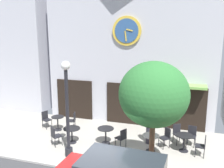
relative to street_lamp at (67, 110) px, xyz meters
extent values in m
cube|color=#9E998E|center=(2.05, 1.73, -2.07)|extent=(26.24, 5.32, 0.05)
cube|color=#B2B2BC|center=(1.36, 5.57, 2.14)|extent=(9.40, 2.36, 8.37)
cylinder|color=gold|center=(1.36, 4.33, 3.08)|extent=(1.54, 0.10, 1.54)
cylinder|color=#2D5184|center=(1.36, 4.27, 3.08)|extent=(1.26, 0.04, 1.26)
cube|color=gold|center=(1.53, 4.23, 3.12)|extent=(0.35, 0.03, 0.14)
cube|color=gold|center=(1.32, 4.23, 2.81)|extent=(0.13, 0.03, 0.54)
cube|color=black|center=(-1.78, 4.35, -0.89)|extent=(2.19, 0.10, 2.30)
cube|color=black|center=(1.36, 4.35, -0.89)|extent=(2.19, 0.10, 2.30)
cube|color=black|center=(4.49, 4.35, -0.89)|extent=(2.19, 0.10, 2.30)
cube|color=#72A84C|center=(3.99, 4.04, 0.41)|extent=(3.01, 0.90, 0.12)
cylinder|color=black|center=(0.00, 0.00, -1.86)|extent=(0.32, 0.32, 0.36)
cylinder|color=black|center=(0.00, 0.00, -0.21)|extent=(0.14, 0.14, 3.66)
sphere|color=white|center=(0.00, 0.00, 1.80)|extent=(0.36, 0.36, 0.36)
cylinder|color=brown|center=(3.49, -0.30, -0.96)|extent=(0.20, 0.20, 2.17)
ellipsoid|color=#2D7033|center=(3.49, -0.30, 0.98)|extent=(2.44, 2.20, 2.32)
cylinder|color=black|center=(-1.82, 2.34, -1.68)|extent=(0.07, 0.07, 0.73)
cylinder|color=black|center=(-1.82, 2.34, -2.03)|extent=(0.40, 0.40, 0.03)
cylinder|color=black|center=(-1.82, 2.34, -1.31)|extent=(0.65, 0.65, 0.03)
cylinder|color=black|center=(-0.44, 1.19, -1.69)|extent=(0.07, 0.07, 0.71)
cylinder|color=black|center=(-0.44, 1.19, -2.03)|extent=(0.40, 0.40, 0.03)
cylinder|color=black|center=(-0.44, 1.19, -1.33)|extent=(0.79, 0.79, 0.03)
cylinder|color=black|center=(1.10, 1.59, -1.67)|extent=(0.07, 0.07, 0.73)
cylinder|color=black|center=(1.10, 1.59, -2.03)|extent=(0.40, 0.40, 0.03)
cylinder|color=black|center=(1.10, 1.59, -1.31)|extent=(0.76, 0.76, 0.03)
cylinder|color=black|center=(3.21, 1.43, -1.68)|extent=(0.07, 0.07, 0.73)
cylinder|color=black|center=(3.21, 1.43, -2.03)|extent=(0.40, 0.40, 0.03)
cylinder|color=gray|center=(3.21, 1.43, -1.31)|extent=(0.74, 0.74, 0.03)
cylinder|color=black|center=(4.59, 1.88, -1.67)|extent=(0.07, 0.07, 0.74)
cylinder|color=black|center=(4.59, 1.88, -2.03)|extent=(0.40, 0.40, 0.03)
cylinder|color=black|center=(4.59, 1.88, -1.31)|extent=(0.75, 0.75, 0.03)
cube|color=black|center=(4.89, 2.52, -1.59)|extent=(0.46, 0.46, 0.04)
cube|color=black|center=(4.92, 2.69, -1.37)|extent=(0.38, 0.10, 0.45)
cylinder|color=black|center=(4.69, 2.37, -1.82)|extent=(0.03, 0.03, 0.45)
cylinder|color=black|center=(5.03, 2.32, -1.82)|extent=(0.03, 0.03, 0.45)
cylinder|color=black|center=(4.75, 2.71, -1.82)|extent=(0.03, 0.03, 0.45)
cylinder|color=black|center=(5.08, 2.66, -1.82)|extent=(0.03, 0.03, 0.45)
cube|color=black|center=(-1.22, 2.71, -1.59)|extent=(0.49, 0.49, 0.04)
cube|color=black|center=(-1.04, 2.76, -1.37)|extent=(0.14, 0.38, 0.45)
cylinder|color=black|center=(-1.42, 2.83, -1.82)|extent=(0.03, 0.03, 0.45)
cylinder|color=black|center=(-1.34, 2.50, -1.82)|extent=(0.03, 0.03, 0.45)
cylinder|color=black|center=(-1.10, 2.92, -1.82)|extent=(0.03, 0.03, 0.45)
cylinder|color=black|center=(-1.01, 2.59, -1.82)|extent=(0.03, 0.03, 0.45)
cube|color=black|center=(4.32, 2.55, -1.59)|extent=(0.55, 0.55, 0.04)
cube|color=black|center=(4.23, 2.70, -1.37)|extent=(0.34, 0.24, 0.45)
cylinder|color=black|center=(4.28, 2.32, -1.82)|extent=(0.03, 0.03, 0.45)
cylinder|color=black|center=(4.56, 2.50, -1.82)|extent=(0.03, 0.03, 0.45)
cylinder|color=black|center=(4.09, 2.60, -1.82)|extent=(0.03, 0.03, 0.45)
cylinder|color=black|center=(4.37, 2.79, -1.82)|extent=(0.03, 0.03, 0.45)
cube|color=black|center=(5.25, 1.63, -1.59)|extent=(0.43, 0.43, 0.04)
cube|color=black|center=(5.43, 1.61, -1.37)|extent=(0.07, 0.38, 0.45)
cylinder|color=black|center=(5.10, 1.81, -1.82)|extent=(0.03, 0.03, 0.45)
cylinder|color=black|center=(5.07, 1.47, -1.82)|extent=(0.03, 0.03, 0.45)
cylinder|color=black|center=(5.44, 1.78, -1.82)|extent=(0.03, 0.03, 0.45)
cylinder|color=black|center=(5.41, 1.44, -1.82)|extent=(0.03, 0.03, 0.45)
cube|color=black|center=(-2.52, 2.43, -1.59)|extent=(0.53, 0.53, 0.04)
cube|color=black|center=(-2.68, 2.51, -1.37)|extent=(0.19, 0.36, 0.45)
cylinder|color=black|center=(-2.43, 2.21, -1.82)|extent=(0.03, 0.03, 0.45)
cylinder|color=black|center=(-2.29, 2.52, -1.82)|extent=(0.03, 0.03, 0.45)
cylinder|color=black|center=(-2.74, 2.35, -1.82)|extent=(0.03, 0.03, 0.45)
cylinder|color=black|center=(-2.61, 2.66, -1.82)|extent=(0.03, 0.03, 0.45)
cube|color=black|center=(3.73, 1.98, -1.59)|extent=(0.57, 0.57, 0.04)
cube|color=black|center=(3.86, 2.11, -1.37)|extent=(0.29, 0.30, 0.45)
cylinder|color=black|center=(3.49, 1.98, -1.82)|extent=(0.03, 0.03, 0.45)
cylinder|color=black|center=(3.73, 1.74, -1.82)|extent=(0.03, 0.03, 0.45)
cylinder|color=black|center=(3.73, 2.22, -1.82)|extent=(0.03, 0.03, 0.45)
cylinder|color=black|center=(3.97, 1.98, -1.82)|extent=(0.03, 0.03, 0.45)
cube|color=black|center=(-0.97, 0.73, -1.59)|extent=(0.56, 0.56, 0.04)
cube|color=black|center=(-1.08, 0.59, -1.37)|extent=(0.33, 0.25, 0.45)
cylinder|color=black|center=(-0.74, 0.78, -1.82)|extent=(0.03, 0.03, 0.45)
cylinder|color=black|center=(-1.02, 0.97, -1.82)|extent=(0.03, 0.03, 0.45)
cylinder|color=black|center=(-0.93, 0.50, -1.82)|extent=(0.03, 0.03, 0.45)
cylinder|color=black|center=(-1.21, 0.69, -1.82)|extent=(0.03, 0.03, 0.45)
cube|color=black|center=(1.86, 1.40, -1.59)|extent=(0.54, 0.54, 0.04)
cube|color=black|center=(2.02, 1.32, -1.37)|extent=(0.22, 0.35, 0.45)
cylinder|color=black|center=(1.79, 1.64, -1.82)|extent=(0.03, 0.03, 0.45)
cylinder|color=black|center=(1.63, 1.34, -1.82)|extent=(0.03, 0.03, 0.45)
cylinder|color=black|center=(2.09, 1.47, -1.82)|extent=(0.03, 0.03, 0.45)
cylinder|color=black|center=(1.92, 1.17, -1.82)|extent=(0.03, 0.03, 0.45)
cylinder|color=#2D2D38|center=(3.00, 2.20, -1.62)|extent=(0.37, 0.37, 0.85)
cylinder|color=slate|center=(3.00, 2.20, -0.89)|extent=(0.45, 0.45, 0.60)
sphere|color=tan|center=(3.00, 2.20, -0.48)|extent=(0.22, 0.22, 0.22)
camera|label=1|loc=(4.62, -8.76, 3.22)|focal=40.54mm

